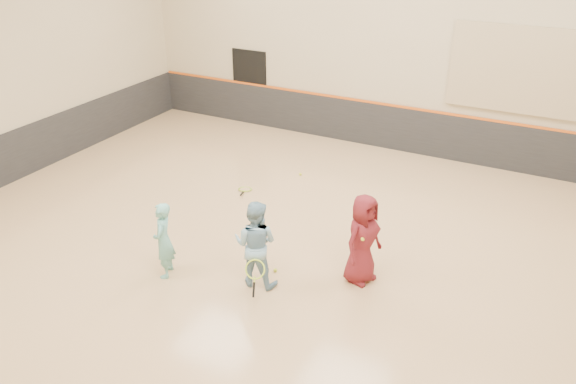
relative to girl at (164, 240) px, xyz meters
The scene contains 14 objects.
room 2.33m from the girl, 38.48° to the left, with size 15.04×12.04×6.22m.
wainscot_back 7.64m from the girl, 76.19° to the left, with size 14.90×0.04×1.20m, color #232326.
wainscot_left 5.83m from the girl, 165.60° to the left, with size 0.04×11.90×1.20m, color #232326.
accent_stripe 7.65m from the girl, 76.17° to the left, with size 14.90×0.03×0.06m, color #D85914.
acoustic_panel 8.91m from the girl, 58.00° to the left, with size 3.20×0.08×2.00m, color tan.
doorway 7.91m from the girl, 109.81° to the left, with size 1.10×0.05×2.20m, color black.
girl is the anchor object (origin of this frame).
instructor 1.63m from the girl, 18.57° to the left, with size 0.77×0.60×1.58m, color #80ACC6.
young_man 3.43m from the girl, 24.90° to the left, with size 0.80×0.52×1.64m, color maroon.
held_racket 1.75m from the girl, ahead, with size 0.43×0.43×0.66m, color #C0E933, non-canonical shape.
spare_racket 3.59m from the girl, 98.17° to the left, with size 0.72×0.72×0.13m, color #97C22A, non-canonical shape.
ball_under_racket 2.04m from the girl, 29.30° to the left, with size 0.07×0.07×0.07m, color #C9D932.
ball_in_hand 3.42m from the girl, 20.95° to the left, with size 0.07×0.07×0.07m, color yellow.
ball_beside_spare 4.84m from the girl, 86.53° to the left, with size 0.07×0.07×0.07m, color #CFDA32.
Camera 1 is at (3.88, -7.79, 5.86)m, focal length 35.00 mm.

